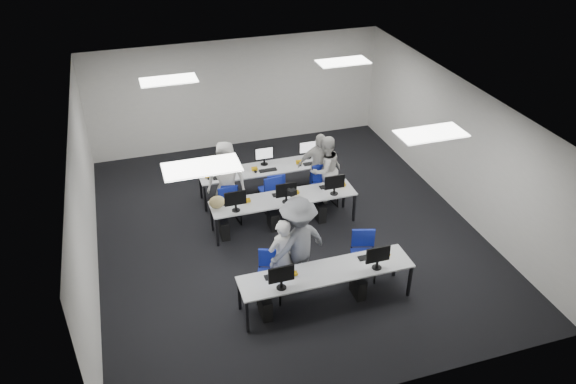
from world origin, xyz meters
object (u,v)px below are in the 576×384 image
object	(u,v)px
student_2	(226,178)
student_3	(319,167)
desk_mid	(284,200)
chair_2	(230,212)
chair_4	(325,193)
chair_0	(270,284)
chair_1	(363,263)
desk_front	(326,273)
photographer	(298,242)
student_0	(282,256)
student_1	(325,170)
chair_7	(318,188)
chair_5	(230,203)
chair_3	(279,202)
chair_6	(270,197)

from	to	relation	value
student_2	student_3	world-z (taller)	student_2
desk_mid	chair_2	distance (m)	1.28
chair_4	student_2	bearing A→B (deg)	160.46
chair_0	chair_1	world-z (taller)	chair_1
desk_front	photographer	xyz separation A→B (m)	(-0.31, 0.70, 0.26)
photographer	desk_front	bearing A→B (deg)	93.87
chair_0	photographer	world-z (taller)	photographer
chair_2	photographer	size ratio (longest dim) A/B	0.43
student_0	student_1	distance (m)	3.33
desk_mid	chair_7	size ratio (longest dim) A/B	3.86
chair_4	student_2	distance (m)	2.33
desk_mid	chair_7	bearing A→B (deg)	38.35
desk_front	chair_4	xyz separation A→B (m)	(1.17, 3.16, -0.37)
desk_mid	student_2	size ratio (longest dim) A/B	1.81
chair_4	student_0	world-z (taller)	student_0
chair_0	chair_4	world-z (taller)	chair_4
desk_mid	chair_5	bearing A→B (deg)	139.40
chair_3	chair_5	world-z (taller)	chair_3
chair_1	photographer	xyz separation A→B (m)	(-1.27, 0.20, 0.64)
photographer	chair_2	bearing A→B (deg)	-91.14
chair_6	chair_7	world-z (taller)	chair_6
chair_3	chair_6	bearing A→B (deg)	118.50
student_2	chair_6	bearing A→B (deg)	11.38
chair_5	student_1	world-z (taller)	student_1
desk_front	chair_4	world-z (taller)	chair_4
chair_5	chair_6	distance (m)	0.94
desk_front	desk_mid	distance (m)	2.60
desk_mid	chair_2	bearing A→B (deg)	156.36
desk_front	chair_0	world-z (taller)	chair_0
student_0	student_3	distance (m)	3.41
chair_2	chair_5	world-z (taller)	chair_2
desk_mid	student_2	distance (m)	1.43
chair_1	chair_4	bearing A→B (deg)	102.19
chair_6	student_3	world-z (taller)	student_3
chair_0	desk_mid	bearing A→B (deg)	88.17
chair_1	student_0	xyz separation A→B (m)	(-1.62, 0.08, 0.49)
photographer	chair_1	bearing A→B (deg)	151.42
chair_0	chair_5	xyz separation A→B (m)	(-0.08, 3.01, -0.04)
student_0	chair_5	bearing A→B (deg)	-101.32
desk_front	chair_2	bearing A→B (deg)	109.75
chair_7	student_2	size ratio (longest dim) A/B	0.47
student_1	chair_2	bearing A→B (deg)	-14.36
chair_3	student_2	distance (m)	1.31
desk_front	chair_5	xyz separation A→B (m)	(-1.01, 3.47, -0.42)
chair_1	chair_2	world-z (taller)	chair_1
desk_mid	chair_1	world-z (taller)	chair_1
chair_1	student_1	size ratio (longest dim) A/B	0.57
chair_2	chair_4	distance (m)	2.28
chair_4	desk_front	bearing A→B (deg)	-120.08
desk_front	chair_3	bearing A→B (deg)	89.27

